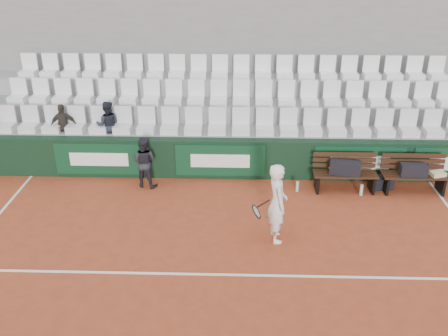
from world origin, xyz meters
TOP-DOWN VIEW (x-y plane):
  - ground at (0.00, 0.00)m, footprint 80.00×80.00m
  - court_baseline at (0.00, 0.00)m, footprint 18.00×0.06m
  - back_barrier at (0.07, 3.99)m, footprint 18.00×0.34m
  - grandstand_tier_front at (0.00, 4.62)m, footprint 18.00×0.95m
  - grandstand_tier_mid at (0.00, 5.58)m, footprint 18.00×0.95m
  - grandstand_tier_back at (0.00, 6.53)m, footprint 18.00×0.95m
  - grandstand_rear_wall at (0.00, 7.15)m, footprint 18.00×0.30m
  - seat_row_front at (0.00, 4.45)m, footprint 11.90×0.44m
  - seat_row_mid at (0.00, 5.40)m, footprint 11.90×0.44m
  - seat_row_back at (0.00, 6.35)m, footprint 11.90×0.44m
  - bench_left at (2.78, 3.34)m, footprint 1.50×0.56m
  - bench_right at (4.39, 3.32)m, footprint 1.50×0.56m
  - sports_bag_left at (2.76, 3.32)m, footprint 0.76×0.44m
  - sports_bag_right at (4.33, 3.28)m, footprint 0.62×0.32m
  - towel at (4.91, 3.29)m, footprint 0.38×0.31m
  - sports_bag_ground at (3.72, 3.48)m, footprint 0.54×0.39m
  - water_bottle_near at (1.66, 3.26)m, footprint 0.07×0.07m
  - water_bottle_far at (3.14, 3.11)m, footprint 0.08×0.08m
  - tennis_player at (1.01, 1.21)m, footprint 0.74×0.66m
  - ball_kid at (-2.01, 3.44)m, footprint 0.72×0.62m
  - spectator_b at (-4.22, 4.50)m, footprint 0.71×0.39m
  - spectator_c at (-3.08, 4.50)m, footprint 0.65×0.53m

SIDE VIEW (x-z plane):
  - ground at x=0.00m, z-range 0.00..0.00m
  - court_baseline at x=0.00m, z-range 0.00..0.01m
  - water_bottle_near at x=1.66m, z-range 0.00..0.25m
  - water_bottle_far at x=3.14m, z-range 0.00..0.27m
  - sports_bag_ground at x=3.72m, z-range 0.00..0.30m
  - bench_left at x=2.78m, z-range 0.00..0.45m
  - bench_right at x=4.39m, z-range 0.00..0.45m
  - towel at x=4.91m, z-range 0.45..0.54m
  - grandstand_tier_front at x=0.00m, z-range 0.00..1.00m
  - back_barrier at x=0.07m, z-range 0.00..1.00m
  - sports_bag_right at x=4.33m, z-range 0.45..0.73m
  - sports_bag_left at x=2.76m, z-range 0.45..0.75m
  - ball_kid at x=-2.01m, z-range 0.00..1.27m
  - grandstand_tier_mid at x=0.00m, z-range 0.00..1.45m
  - tennis_player at x=1.01m, z-range 0.00..1.65m
  - grandstand_tier_back at x=0.00m, z-range 0.00..1.90m
  - seat_row_front at x=0.00m, z-range 1.00..1.63m
  - spectator_b at x=-4.22m, z-range 1.00..2.15m
  - spectator_c at x=-3.08m, z-range 1.00..2.24m
  - seat_row_mid at x=0.00m, z-range 1.45..2.08m
  - grandstand_rear_wall at x=0.00m, z-range 0.00..4.40m
  - seat_row_back at x=0.00m, z-range 1.90..2.53m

